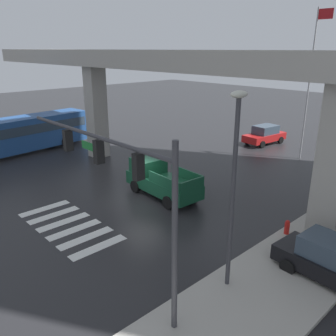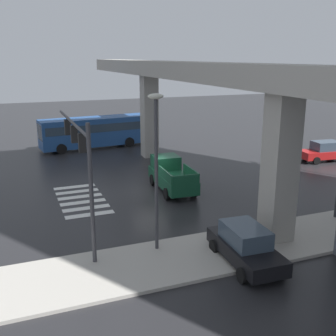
# 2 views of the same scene
# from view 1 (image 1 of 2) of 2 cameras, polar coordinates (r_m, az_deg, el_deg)

# --- Properties ---
(ground_plane) EXTENTS (120.00, 120.00, 0.00)m
(ground_plane) POSITION_cam_1_polar(r_m,az_deg,el_deg) (20.85, -4.32, -5.18)
(ground_plane) COLOR #232326
(crosswalk_stripes) EXTENTS (6.05, 2.80, 0.01)m
(crosswalk_stripes) POSITION_cam_1_polar(r_m,az_deg,el_deg) (18.60, -15.81, -9.00)
(crosswalk_stripes) COLOR silver
(crosswalk_stripes) RESTS_ON ground
(elevated_overpass) EXTENTS (50.92, 2.29, 8.39)m
(elevated_overpass) POSITION_cam_1_polar(r_m,az_deg,el_deg) (21.15, 1.98, 15.31)
(elevated_overpass) COLOR #ADA89E
(elevated_overpass) RESTS_ON ground
(sidewalk_east) EXTENTS (4.00, 36.00, 0.15)m
(sidewalk_east) POSITION_cam_1_polar(r_m,az_deg,el_deg) (17.02, 22.79, -12.34)
(sidewalk_east) COLOR #ADA89E
(sidewalk_east) RESTS_ON ground
(pickup_truck) EXTENTS (5.19, 2.28, 2.08)m
(pickup_truck) POSITION_cam_1_polar(r_m,az_deg,el_deg) (21.17, -1.33, -1.85)
(pickup_truck) COLOR #14472D
(pickup_truck) RESTS_ON ground
(city_bus) EXTENTS (3.67, 11.01, 2.99)m
(city_bus) POSITION_cam_1_polar(r_m,az_deg,el_deg) (32.48, -21.98, 5.48)
(city_bus) COLOR #234C8C
(city_bus) RESTS_ON ground
(sedan_red) EXTENTS (2.31, 4.46, 1.72)m
(sedan_red) POSITION_cam_1_polar(r_m,az_deg,el_deg) (34.04, 15.42, 5.23)
(sedan_red) COLOR red
(sedan_red) RESTS_ON ground
(sedan_black) EXTENTS (4.38, 2.13, 1.72)m
(sedan_black) POSITION_cam_1_polar(r_m,az_deg,el_deg) (15.03, 25.18, -13.59)
(sedan_black) COLOR black
(sedan_black) RESTS_ON ground
(traffic_signal_mast) EXTENTS (8.69, 0.32, 6.20)m
(traffic_signal_mast) POSITION_cam_1_polar(r_m,az_deg,el_deg) (11.63, -8.01, -0.99)
(traffic_signal_mast) COLOR #38383D
(traffic_signal_mast) RESTS_ON ground
(street_lamp_near_corner) EXTENTS (0.44, 0.70, 7.24)m
(street_lamp_near_corner) POSITION_cam_1_polar(r_m,az_deg,el_deg) (11.91, 10.68, -0.67)
(street_lamp_near_corner) COLOR #38383D
(street_lamp_near_corner) RESTS_ON ground
(fire_hydrant) EXTENTS (0.24, 0.24, 0.85)m
(fire_hydrant) POSITION_cam_1_polar(r_m,az_deg,el_deg) (17.71, 18.73, -9.24)
(fire_hydrant) COLOR red
(fire_hydrant) RESTS_ON ground
(flagpole) EXTENTS (1.16, 0.12, 11.27)m
(flagpole) POSITION_cam_1_polar(r_m,az_deg,el_deg) (29.28, 22.20, 13.56)
(flagpole) COLOR silver
(flagpole) RESTS_ON ground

